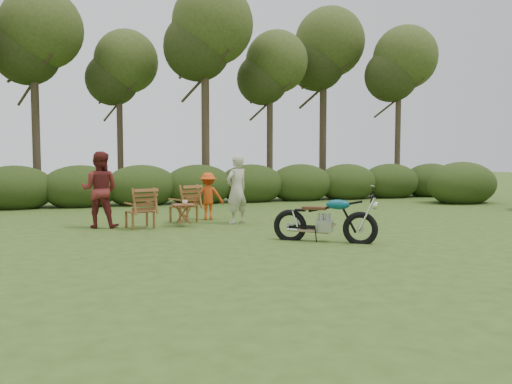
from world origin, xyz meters
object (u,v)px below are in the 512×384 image
object	(u,v)px
adult_a	(237,224)
adult_b	(101,228)
side_table	(183,215)
lawn_chair_right	(184,222)
cup	(185,202)
child	(208,220)
lawn_chair_left	(140,228)
motorcycle	(324,242)

from	to	relation	value
adult_a	adult_b	size ratio (longest dim) A/B	0.96
adult_b	side_table	bearing A→B (deg)	-175.13
lawn_chair_right	cup	bearing A→B (deg)	58.06
side_table	adult_b	xyz separation A→B (m)	(-1.88, 0.41, -0.27)
adult_a	child	bearing A→B (deg)	-91.06
lawn_chair_right	side_table	size ratio (longest dim) A/B	1.78
lawn_chair_left	adult_b	distance (m)	0.96
motorcycle	lawn_chair_left	distance (m)	4.42
side_table	adult_b	bearing A→B (deg)	167.67
child	adult_b	bearing A→B (deg)	25.38
motorcycle	lawn_chair_right	size ratio (longest dim) A/B	2.03
lawn_chair_left	lawn_chair_right	bearing A→B (deg)	-162.73
child	cup	bearing A→B (deg)	64.92
cup	child	bearing A→B (deg)	53.41
lawn_chair_left	adult_a	bearing A→B (deg)	165.12
lawn_chair_left	cup	world-z (taller)	cup
lawn_chair_right	side_table	world-z (taller)	side_table
side_table	adult_a	size ratio (longest dim) A/B	0.31
adult_a	adult_b	world-z (taller)	adult_b
motorcycle	adult_b	bearing A→B (deg)	175.69
motorcycle	cup	xyz separation A→B (m)	(-2.18, 2.99, 0.58)
lawn_chair_right	adult_b	size ratio (longest dim) A/B	0.53
lawn_chair_left	motorcycle	bearing A→B (deg)	121.25
cup	child	xyz separation A→B (m)	(0.83, 1.11, -0.58)
lawn_chair_left	child	xyz separation A→B (m)	(1.87, 1.08, 0.00)
adult_b	adult_a	bearing A→B (deg)	-169.36
lawn_chair_right	adult_a	xyz separation A→B (m)	(1.19, -0.72, 0.00)
child	lawn_chair_left	bearing A→B (deg)	41.47
side_table	adult_a	world-z (taller)	adult_a
lawn_chair_left	adult_b	xyz separation A→B (m)	(-0.87, 0.40, 0.00)
lawn_chair_left	side_table	xyz separation A→B (m)	(1.01, -0.01, 0.27)
adult_a	child	world-z (taller)	adult_a
lawn_chair_right	cup	distance (m)	0.98
side_table	cup	bearing A→B (deg)	-36.10
side_table	child	xyz separation A→B (m)	(0.86, 1.09, -0.27)
lawn_chair_right	child	distance (m)	0.79
lawn_chair_left	cup	bearing A→B (deg)	162.44
lawn_chair_left	child	distance (m)	2.16
motorcycle	adult_a	bearing A→B (deg)	141.63
motorcycle	child	world-z (taller)	child
side_table	adult_a	xyz separation A→B (m)	(1.34, 0.04, -0.27)
lawn_chair_left	adult_a	xyz separation A→B (m)	(2.35, 0.03, 0.00)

